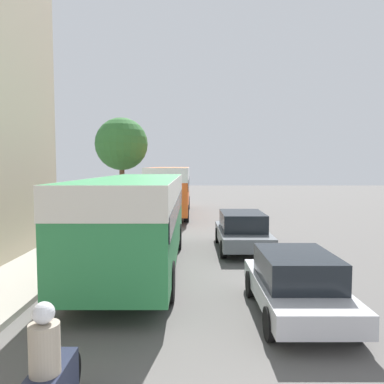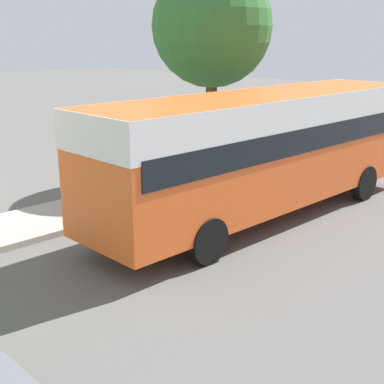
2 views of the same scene
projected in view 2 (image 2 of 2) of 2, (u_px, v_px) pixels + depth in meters
name	position (u px, v px, depth m)	size (l,w,h in m)	color
bus_following	(265.00, 138.00, 13.52)	(2.50, 10.49, 3.19)	#EA5B23
pedestrian_near_curb	(239.00, 140.00, 18.99)	(0.32, 0.32, 1.61)	#232838
street_tree	(212.00, 27.00, 16.38)	(3.73, 3.73, 6.56)	brown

